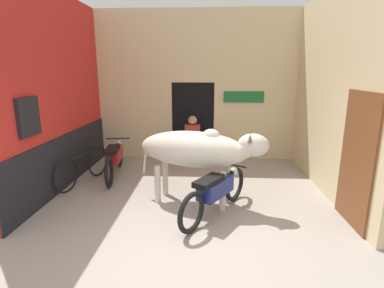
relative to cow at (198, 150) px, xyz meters
The scene contains 10 objects.
ground_plane 1.73m from the cow, 96.38° to the right, with size 30.00×30.00×0.00m, color #9E9389.
wall_left_shopfront 3.12m from the cow, 164.98° to the left, with size 0.25×4.34×3.94m.
wall_back_with_doorway 3.26m from the cow, 93.21° to the left, with size 5.30×0.93×3.94m.
wall_right_with_door 2.84m from the cow, 16.00° to the left, with size 0.22×4.34×3.94m.
cow is the anchor object (origin of this frame).
motorcycle_near 0.80m from the cow, 55.38° to the right, with size 1.15×1.79×0.76m.
motorcycle_far 2.48m from the cow, 144.86° to the left, with size 0.58×2.11×0.77m.
bicycle 2.73m from the cow, 160.86° to the left, with size 0.59×1.69×0.71m.
shopkeeper_seated 2.42m from the cow, 95.30° to the left, with size 0.39×0.34×1.27m.
plastic_stool 2.53m from the cow, 84.88° to the left, with size 0.33×0.33×0.47m.
Camera 1 is at (0.33, -3.76, 2.39)m, focal length 28.00 mm.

